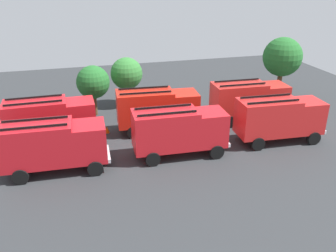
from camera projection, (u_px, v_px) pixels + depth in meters
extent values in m
plane|color=#2D3033|center=(168.00, 141.00, 30.01)|extent=(54.75, 54.75, 0.00)
cube|color=red|center=(90.00, 141.00, 25.28)|extent=(2.30, 2.59, 2.60)
cube|color=#8C9EAD|center=(105.00, 136.00, 25.37)|extent=(0.16, 2.13, 1.46)
cube|color=red|center=(37.00, 144.00, 24.50)|extent=(4.90, 2.69, 2.90)
cube|color=black|center=(35.00, 119.00, 24.48)|extent=(4.32, 0.29, 0.12)
cube|color=black|center=(33.00, 127.00, 23.25)|extent=(4.32, 0.29, 0.12)
cube|color=silver|center=(108.00, 154.00, 25.99)|extent=(0.29, 2.38, 0.28)
cylinder|color=black|center=(94.00, 153.00, 27.01)|extent=(1.11, 0.39, 1.10)
cylinder|color=black|center=(95.00, 168.00, 24.87)|extent=(1.11, 0.39, 1.10)
cylinder|color=black|center=(25.00, 160.00, 26.00)|extent=(1.11, 0.39, 1.10)
cylinder|color=black|center=(20.00, 177.00, 23.86)|extent=(1.11, 0.39, 1.10)
cube|color=red|center=(210.00, 127.00, 27.50)|extent=(2.30, 2.58, 2.60)
cube|color=#8C9EAD|center=(223.00, 122.00, 27.59)|extent=(0.16, 2.13, 1.46)
cube|color=red|center=(165.00, 130.00, 26.72)|extent=(4.89, 2.69, 2.90)
cube|color=black|center=(163.00, 107.00, 26.70)|extent=(4.32, 0.29, 0.12)
cube|color=black|center=(167.00, 113.00, 25.47)|extent=(4.32, 0.29, 0.12)
cube|color=silver|center=(224.00, 139.00, 28.21)|extent=(0.29, 2.38, 0.28)
cylinder|color=black|center=(206.00, 139.00, 29.24)|extent=(1.11, 0.39, 1.10)
cylinder|color=black|center=(217.00, 152.00, 27.09)|extent=(1.11, 0.39, 1.10)
cylinder|color=black|center=(147.00, 145.00, 28.22)|extent=(1.11, 0.39, 1.10)
cylinder|color=black|center=(153.00, 159.00, 26.08)|extent=(1.11, 0.39, 1.10)
cube|color=red|center=(306.00, 115.00, 29.71)|extent=(2.33, 2.61, 2.60)
cube|color=#8C9EAD|center=(318.00, 111.00, 29.79)|extent=(0.19, 2.13, 1.46)
cube|color=red|center=(267.00, 117.00, 28.97)|extent=(4.93, 2.75, 2.90)
cube|color=black|center=(266.00, 96.00, 28.96)|extent=(4.32, 0.35, 0.12)
cube|color=black|center=(274.00, 102.00, 27.73)|extent=(4.32, 0.35, 0.12)
cube|color=silver|center=(317.00, 127.00, 30.40)|extent=(0.33, 2.38, 0.28)
cylinder|color=black|center=(298.00, 127.00, 31.45)|extent=(1.12, 0.41, 1.10)
cylinder|color=black|center=(314.00, 138.00, 29.30)|extent=(1.12, 0.41, 1.10)
cylinder|color=black|center=(246.00, 132.00, 30.50)|extent=(1.12, 0.41, 1.10)
cylinder|color=black|center=(258.00, 144.00, 28.35)|extent=(1.12, 0.41, 1.10)
cube|color=red|center=(81.00, 116.00, 29.65)|extent=(2.24, 2.53, 2.60)
cube|color=#8C9EAD|center=(94.00, 111.00, 29.79)|extent=(0.11, 2.13, 1.46)
cube|color=red|center=(36.00, 119.00, 28.69)|extent=(4.84, 2.57, 2.90)
cube|color=black|center=(34.00, 97.00, 28.67)|extent=(4.32, 0.18, 0.12)
cube|color=black|center=(33.00, 103.00, 27.46)|extent=(4.32, 0.18, 0.12)
cube|color=silver|center=(97.00, 127.00, 30.41)|extent=(0.23, 2.38, 0.28)
cylinder|color=black|center=(84.00, 127.00, 31.37)|extent=(1.11, 0.37, 1.10)
cylinder|color=black|center=(87.00, 138.00, 29.26)|extent=(1.11, 0.37, 1.10)
cylinder|color=black|center=(25.00, 134.00, 30.12)|extent=(1.11, 0.37, 1.10)
cylinder|color=black|center=(23.00, 146.00, 28.01)|extent=(1.11, 0.37, 1.10)
cube|color=red|center=(185.00, 106.00, 31.64)|extent=(2.38, 2.65, 2.60)
cube|color=#8C9EAD|center=(196.00, 102.00, 31.70)|extent=(0.23, 2.13, 1.46)
cube|color=red|center=(145.00, 108.00, 30.96)|extent=(4.97, 2.84, 2.90)
cube|color=black|center=(144.00, 88.00, 30.95)|extent=(4.32, 0.43, 0.12)
cube|color=black|center=(146.00, 93.00, 29.72)|extent=(4.32, 0.43, 0.12)
cube|color=silver|center=(197.00, 118.00, 32.32)|extent=(0.37, 2.38, 0.28)
cylinder|color=black|center=(183.00, 118.00, 33.38)|extent=(1.12, 0.43, 1.10)
cylinder|color=black|center=(190.00, 128.00, 31.22)|extent=(1.12, 0.43, 1.10)
cylinder|color=black|center=(131.00, 121.00, 32.51)|extent=(1.12, 0.43, 1.10)
cylinder|color=black|center=(133.00, 132.00, 30.35)|extent=(1.12, 0.43, 1.10)
cube|color=red|center=(273.00, 98.00, 33.83)|extent=(2.30, 2.58, 2.60)
cube|color=#8C9EAD|center=(284.00, 94.00, 33.92)|extent=(0.16, 2.13, 1.46)
cube|color=red|center=(238.00, 99.00, 33.05)|extent=(4.89, 2.69, 2.90)
cube|color=black|center=(237.00, 80.00, 33.03)|extent=(4.32, 0.29, 0.12)
cube|color=black|center=(243.00, 85.00, 31.80)|extent=(4.32, 0.29, 0.12)
cube|color=silver|center=(283.00, 108.00, 34.54)|extent=(0.29, 2.38, 0.28)
cylinder|color=black|center=(267.00, 108.00, 35.56)|extent=(1.11, 0.39, 1.10)
cylinder|color=black|center=(279.00, 117.00, 33.42)|extent=(1.11, 0.39, 1.10)
cylinder|color=black|center=(220.00, 112.00, 34.55)|extent=(1.11, 0.39, 1.10)
cylinder|color=black|center=(230.00, 122.00, 32.41)|extent=(1.11, 0.39, 1.10)
cylinder|color=black|center=(144.00, 118.00, 33.70)|extent=(0.16, 0.16, 0.78)
cylinder|color=black|center=(145.00, 117.00, 33.87)|extent=(0.16, 0.16, 0.78)
cube|color=orange|center=(144.00, 110.00, 33.49)|extent=(0.47, 0.47, 0.68)
sphere|color=tan|center=(144.00, 106.00, 33.31)|extent=(0.22, 0.22, 0.22)
cylinder|color=orange|center=(144.00, 105.00, 33.28)|extent=(0.28, 0.28, 0.07)
cylinder|color=black|center=(40.00, 151.00, 27.54)|extent=(0.16, 0.16, 0.76)
cylinder|color=black|center=(42.00, 152.00, 27.44)|extent=(0.16, 0.16, 0.76)
cube|color=black|center=(40.00, 143.00, 27.21)|extent=(0.46, 0.47, 0.66)
sphere|color=beige|center=(39.00, 138.00, 27.04)|extent=(0.21, 0.21, 0.21)
cylinder|color=black|center=(39.00, 137.00, 27.00)|extent=(0.27, 0.27, 0.06)
cylinder|color=black|center=(193.00, 132.00, 30.80)|extent=(0.16, 0.16, 0.77)
cylinder|color=black|center=(195.00, 132.00, 30.89)|extent=(0.16, 0.16, 0.77)
cube|color=black|center=(194.00, 124.00, 30.56)|extent=(0.47, 0.34, 0.67)
sphere|color=brown|center=(194.00, 119.00, 30.38)|extent=(0.22, 0.22, 0.22)
cylinder|color=black|center=(194.00, 118.00, 30.34)|extent=(0.27, 0.27, 0.07)
cylinder|color=brown|center=(95.00, 105.00, 35.16)|extent=(0.40, 0.40, 1.98)
sphere|color=#236628|center=(93.00, 82.00, 34.23)|extent=(3.16, 3.16, 3.16)
cylinder|color=brown|center=(128.00, 96.00, 37.65)|extent=(0.41, 0.41, 2.04)
sphere|color=#337A33|center=(127.00, 73.00, 36.68)|extent=(3.26, 3.26, 3.26)
cylinder|color=brown|center=(279.00, 84.00, 40.33)|extent=(0.53, 0.53, 2.64)
sphere|color=#236628|center=(282.00, 57.00, 39.08)|extent=(4.23, 4.23, 4.23)
cone|color=#F2600C|center=(107.00, 129.00, 31.49)|extent=(0.44, 0.44, 0.62)
cone|color=#F2600C|center=(180.00, 140.00, 29.46)|extent=(0.49, 0.49, 0.70)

